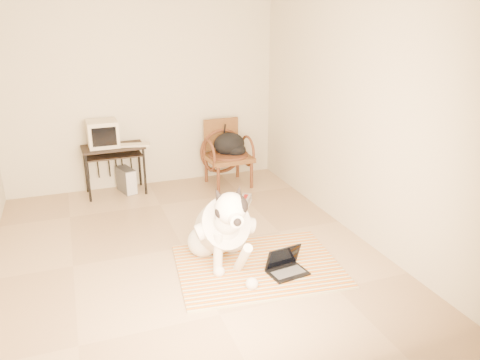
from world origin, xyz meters
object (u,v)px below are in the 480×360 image
rattan_chair (227,153)px  backpack (230,145)px  computer_desk (113,153)px  pc_tower (126,180)px  dog (222,229)px  laptop (286,266)px  crt_monitor (103,134)px

rattan_chair → backpack: bearing=-20.1°
computer_desk → pc_tower: computer_desk is taller
dog → backpack: size_ratio=2.88×
laptop → rattan_chair: bearing=83.7°
crt_monitor → rattan_chair: crt_monitor is taller
dog → crt_monitor: crt_monitor is taller
dog → backpack: bearing=68.7°
computer_desk → backpack: size_ratio=1.83×
computer_desk → rattan_chair: 1.65m
laptop → pc_tower: bearing=112.4°
backpack → rattan_chair: bearing=159.9°
laptop → crt_monitor: (-1.45, 2.91, 0.81)m
rattan_chair → backpack: (0.05, -0.02, 0.12)m
dog → computer_desk: (-0.81, 2.43, 0.22)m
crt_monitor → rattan_chair: bearing=-6.6°
pc_tower → backpack: 1.61m
rattan_chair → computer_desk: bearing=174.5°
laptop → backpack: 2.76m
dog → computer_desk: bearing=108.5°
dog → rattan_chair: rattan_chair is taller
dog → rattan_chair: 2.42m
rattan_chair → dog: bearing=-110.0°
computer_desk → backpack: 1.70m
laptop → computer_desk: bearing=115.0°
computer_desk → rattan_chair: bearing=-5.5°
computer_desk → backpack: bearing=-6.0°
dog → computer_desk: size_ratio=1.58×
pc_tower → backpack: (1.54, -0.19, 0.43)m
dog → backpack: (0.88, 2.25, 0.22)m
dog → laptop: (0.52, -0.44, -0.30)m
dog → crt_monitor: bearing=110.6°
computer_desk → dog: bearing=-71.5°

